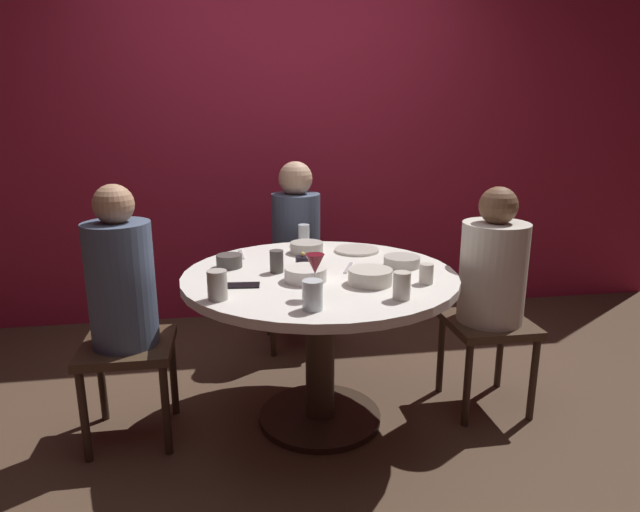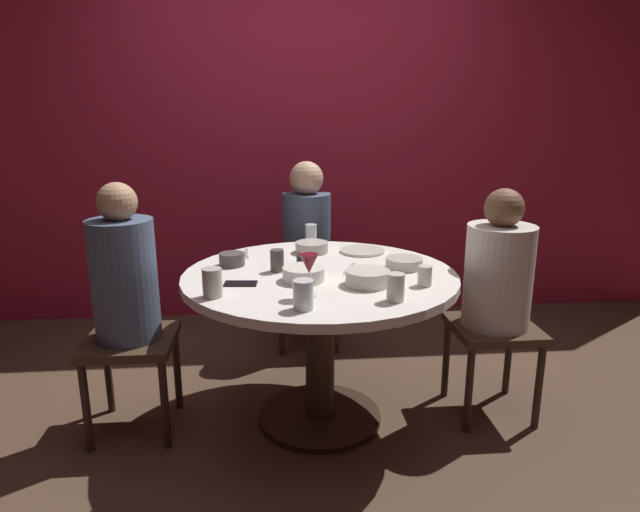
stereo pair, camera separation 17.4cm
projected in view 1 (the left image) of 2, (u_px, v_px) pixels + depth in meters
name	position (u px, v px, depth m)	size (l,w,h in m)	color
ground_plane	(320.00, 418.00, 2.71)	(8.00, 8.00, 0.00)	#4C3828
back_wall	(285.00, 137.00, 3.87)	(6.00, 0.10, 2.60)	maroon
dining_table	(320.00, 307.00, 2.56)	(1.27, 1.27, 0.76)	silver
seated_diner_left	(122.00, 289.00, 2.39)	(0.40, 0.40, 1.19)	#3F2D1E
seated_diner_back	(296.00, 234.00, 3.41)	(0.40, 0.40, 1.19)	#3F2D1E
seated_diner_right	(493.00, 275.00, 2.66)	(0.40, 0.40, 1.14)	#3F2D1E
candle_holder	(303.00, 263.00, 2.56)	(0.07, 0.07, 0.09)	black
wine_glass	(315.00, 266.00, 2.16)	(0.08, 0.08, 0.18)	silver
dinner_plate	(357.00, 250.00, 2.90)	(0.24, 0.24, 0.01)	beige
cell_phone	(243.00, 285.00, 2.32)	(0.07, 0.14, 0.01)	black
bowl_serving_large	(307.00, 247.00, 2.87)	(0.17, 0.17, 0.06)	#B2ADA3
bowl_salad_center	(370.00, 277.00, 2.35)	(0.19, 0.19, 0.07)	beige
bowl_small_white	(402.00, 261.00, 2.61)	(0.17, 0.17, 0.05)	#B2ADA3
bowl_sauce_side	(229.00, 261.00, 2.60)	(0.12, 0.12, 0.06)	#4C4742
bowl_rice_portion	(306.00, 274.00, 2.39)	(0.19, 0.19, 0.06)	silver
cup_near_candle	(304.00, 235.00, 3.04)	(0.06, 0.06, 0.11)	silver
cup_by_left_diner	(277.00, 261.00, 2.51)	(0.06, 0.06, 0.10)	#4C4742
cup_by_right_diner	(217.00, 285.00, 2.15)	(0.08, 0.08, 0.12)	#B2ADA3
cup_center_front	(426.00, 274.00, 2.35)	(0.06, 0.06, 0.09)	beige
cup_far_edge	(402.00, 286.00, 2.15)	(0.07, 0.07, 0.11)	beige
cup_beside_wine	(312.00, 295.00, 2.04)	(0.08, 0.08, 0.11)	silver
fork_near_plate	(241.00, 254.00, 2.83)	(0.02, 0.18, 0.01)	#B7B7BC
knife_near_plate	(348.00, 268.00, 2.59)	(0.02, 0.18, 0.01)	#B7B7BC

